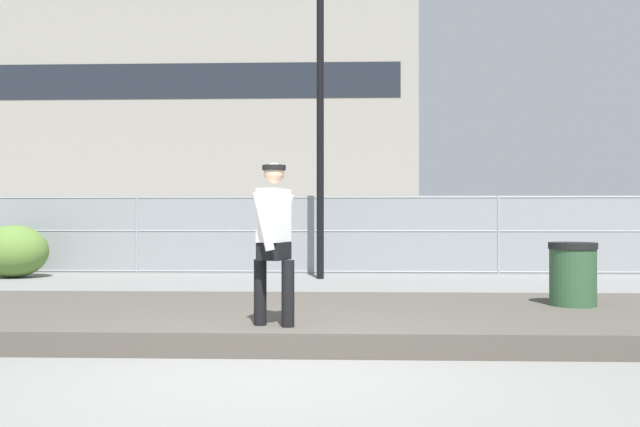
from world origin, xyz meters
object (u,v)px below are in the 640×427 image
parked_car_near (224,235)px  trash_bin (573,284)px  skateboard (274,345)px  shrub_left (14,251)px  street_lamp (320,81)px  skater (274,240)px

parked_car_near → trash_bin: 12.34m
skateboard → shrub_left: 10.24m
skateboard → shrub_left: size_ratio=0.54×
shrub_left → skateboard: bearing=-49.6°
skateboard → shrub_left: (-6.63, 7.79, 0.53)m
parked_car_near → trash_bin: bearing=-59.3°
parked_car_near → trash_bin: parked_car_near is taller
street_lamp → skater: bearing=-91.4°
skateboard → street_lamp: (0.19, 7.77, 4.27)m
street_lamp → shrub_left: size_ratio=4.61×
skater → trash_bin: skater is taller
shrub_left → trash_bin: shrub_left is taller
skateboard → skater: size_ratio=0.45×
shrub_left → trash_bin: bearing=-31.0°
skater → street_lamp: (0.19, 7.77, 3.21)m
street_lamp → shrub_left: 7.78m
skateboard → shrub_left: bearing=130.4°
parked_car_near → street_lamp: bearing=-56.9°
skateboard → trash_bin: bearing=25.2°
street_lamp → trash_bin: 7.94m
skater → parked_car_near: 12.59m
skateboard → trash_bin: size_ratio=0.80×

